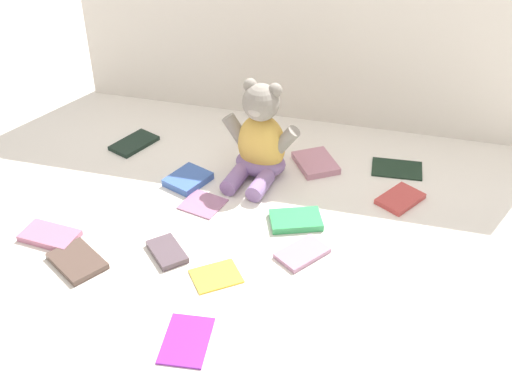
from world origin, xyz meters
TOP-DOWN VIEW (x-y plane):
  - ground_plane at (0.00, 0.00)m, footprint 3.20×3.20m
  - backdrop_drape at (0.00, 0.47)m, footprint 1.45×0.03m
  - teddy_bear at (-0.07, 0.13)m, footprint 0.23×0.21m
  - book_case_0 at (-0.19, -0.26)m, footprint 0.12×0.12m
  - book_case_1 at (0.29, 0.24)m, footprint 0.14×0.10m
  - book_case_2 at (0.31, 0.09)m, footprint 0.13×0.14m
  - book_case_3 at (0.07, 0.20)m, footprint 0.15×0.16m
  - book_case_4 at (0.11, -0.18)m, footprint 0.13×0.14m
  - book_case_5 at (0.07, -0.07)m, footprint 0.15×0.12m
  - book_case_6 at (-0.17, -0.05)m, footprint 0.12×0.11m
  - book_case_7 at (-0.06, -0.30)m, footprint 0.13×0.13m
  - book_case_8 at (-0.38, -0.34)m, footprint 0.16×0.15m
  - book_case_9 at (-0.06, -0.49)m, footprint 0.10×0.14m
  - book_case_10 at (-0.46, 0.17)m, footprint 0.12×0.15m
  - book_case_11 at (-0.24, 0.03)m, footprint 0.12×0.14m
  - book_case_12 at (-0.48, -0.27)m, footprint 0.14×0.09m

SIDE VIEW (x-z plane):
  - ground_plane at x=0.00m, z-range 0.00..0.00m
  - book_case_6 at x=-0.17m, z-range 0.00..0.01m
  - book_case_7 at x=-0.06m, z-range 0.00..0.01m
  - book_case_9 at x=-0.06m, z-range 0.00..0.01m
  - book_case_1 at x=0.29m, z-range 0.00..0.01m
  - book_case_10 at x=-0.46m, z-range 0.00..0.01m
  - book_case_4 at x=0.11m, z-range 0.00..0.01m
  - book_case_2 at x=0.31m, z-range 0.00..0.01m
  - book_case_8 at x=-0.38m, z-range 0.00..0.01m
  - book_case_0 at x=-0.19m, z-range 0.00..0.01m
  - book_case_12 at x=-0.48m, z-range 0.00..0.02m
  - book_case_5 at x=0.07m, z-range 0.00..0.02m
  - book_case_3 at x=0.07m, z-range 0.00..0.02m
  - book_case_11 at x=-0.24m, z-range 0.00..0.02m
  - teddy_bear at x=-0.07m, z-range -0.03..0.24m
  - backdrop_drape at x=0.00m, z-range 0.00..0.65m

